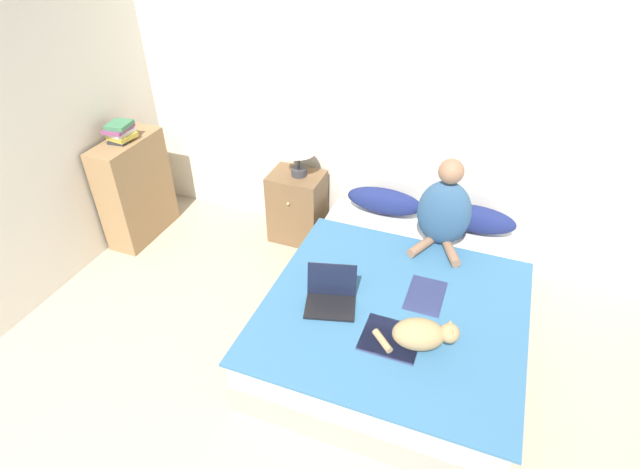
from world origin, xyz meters
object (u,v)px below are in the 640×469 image
object	(u,v)px
cat_tabby	(422,334)
bookshelf	(136,189)
nightstand	(297,207)
table_lamp	(298,142)
pillow_near	(384,201)
person_sitting	(444,211)
book_stack_top	(121,132)
laptop_open	(331,297)
pillow_far	(474,219)
bed	(398,312)

from	to	relation	value
cat_tabby	bookshelf	xyz separation A→B (m)	(-2.73, 0.84, -0.05)
cat_tabby	nightstand	distance (m)	1.90
table_lamp	bookshelf	xyz separation A→B (m)	(-1.39, -0.46, -0.48)
nightstand	pillow_near	bearing A→B (deg)	3.97
pillow_near	person_sitting	distance (m)	0.61
person_sitting	book_stack_top	world-z (taller)	person_sitting
laptop_open	nightstand	world-z (taller)	laptop_open
pillow_far	book_stack_top	distance (m)	2.96
table_lamp	nightstand	bearing A→B (deg)	-167.75
pillow_near	laptop_open	size ratio (longest dim) A/B	1.63
cat_tabby	nightstand	bearing A→B (deg)	120.59
cat_tabby	table_lamp	bearing A→B (deg)	119.93
pillow_near	laptop_open	world-z (taller)	laptop_open
book_stack_top	pillow_far	bearing A→B (deg)	10.23
person_sitting	pillow_far	bearing A→B (deg)	50.69
pillow_far	table_lamp	size ratio (longest dim) A/B	1.45
bookshelf	pillow_far	bearing A→B (deg)	10.11
nightstand	person_sitting	bearing A→B (deg)	-9.48
book_stack_top	pillow_near	bearing A→B (deg)	13.65
nightstand	table_lamp	xyz separation A→B (m)	(0.03, 0.01, 0.63)
laptop_open	bookshelf	world-z (taller)	bookshelf
bookshelf	pillow_near	bearing A→B (deg)	13.49
pillow_far	book_stack_top	size ratio (longest dim) A/B	2.42
cat_tabby	bed	bearing A→B (deg)	100.73
cat_tabby	table_lamp	distance (m)	1.93
cat_tabby	pillow_near	bearing A→B (deg)	97.86
cat_tabby	bookshelf	bearing A→B (deg)	146.95
table_lamp	book_stack_top	xyz separation A→B (m)	(-1.38, -0.47, 0.07)
person_sitting	table_lamp	bearing A→B (deg)	170.10
laptop_open	book_stack_top	distance (m)	2.27
cat_tabby	nightstand	size ratio (longest dim) A/B	0.78
bed	bookshelf	world-z (taller)	bookshelf
pillow_far	laptop_open	distance (m)	1.43
pillow_far	bookshelf	size ratio (longest dim) A/B	0.68
pillow_near	bookshelf	bearing A→B (deg)	-166.51
pillow_near	cat_tabby	xyz separation A→B (m)	(0.60, -1.36, -0.01)
bed	book_stack_top	distance (m)	2.66
pillow_near	nightstand	xyz separation A→B (m)	(-0.77, -0.05, -0.20)
bookshelf	book_stack_top	distance (m)	0.55
person_sitting	bookshelf	size ratio (longest dim) A/B	0.76
pillow_far	table_lamp	world-z (taller)	table_lamp
table_lamp	book_stack_top	distance (m)	1.46
cat_tabby	laptop_open	world-z (taller)	laptop_open
person_sitting	bookshelf	distance (m)	2.67
bed	nightstand	size ratio (longest dim) A/B	3.16
laptop_open	book_stack_top	bearing A→B (deg)	146.71
cat_tabby	laptop_open	distance (m)	0.66
cat_tabby	laptop_open	size ratio (longest dim) A/B	1.30
pillow_near	laptop_open	distance (m)	1.20
bed	cat_tabby	bearing A→B (deg)	-63.39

